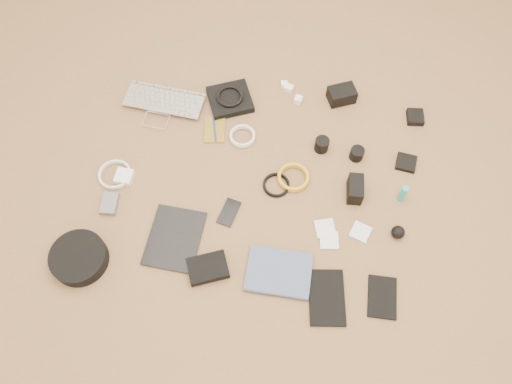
# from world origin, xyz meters

# --- Properties ---
(laptop) EXTENTS (0.38, 0.29, 0.03)m
(laptop) POSITION_xyz_m (-0.45, 0.33, 0.01)
(laptop) COLOR silver
(laptop) RESTS_ON ground
(headphone_pouch) EXTENTS (0.24, 0.23, 0.03)m
(headphone_pouch) POSITION_xyz_m (-0.15, 0.42, 0.02)
(headphone_pouch) COLOR black
(headphone_pouch) RESTS_ON ground
(headphones) EXTENTS (0.15, 0.15, 0.02)m
(headphones) POSITION_xyz_m (-0.15, 0.42, 0.04)
(headphones) COLOR black
(headphones) RESTS_ON headphone_pouch
(charger_a) EXTENTS (0.03, 0.03, 0.03)m
(charger_a) POSITION_xyz_m (0.09, 0.53, 0.01)
(charger_a) COLOR white
(charger_a) RESTS_ON ground
(charger_b) EXTENTS (0.04, 0.04, 0.03)m
(charger_b) POSITION_xyz_m (0.11, 0.52, 0.01)
(charger_b) COLOR white
(charger_b) RESTS_ON ground
(charger_c) EXTENTS (0.04, 0.04, 0.03)m
(charger_c) POSITION_xyz_m (0.12, 0.51, 0.01)
(charger_c) COLOR white
(charger_c) RESTS_ON ground
(charger_d) EXTENTS (0.04, 0.04, 0.03)m
(charger_d) POSITION_xyz_m (0.16, 0.45, 0.02)
(charger_d) COLOR white
(charger_d) RESTS_ON ground
(dslr_camera) EXTENTS (0.14, 0.12, 0.07)m
(dslr_camera) POSITION_xyz_m (0.35, 0.49, 0.03)
(dslr_camera) COLOR black
(dslr_camera) RESTS_ON ground
(lens_pouch) EXTENTS (0.07, 0.08, 0.03)m
(lens_pouch) POSITION_xyz_m (0.68, 0.41, 0.01)
(lens_pouch) COLOR black
(lens_pouch) RESTS_ON ground
(notebook_olive) EXTENTS (0.10, 0.15, 0.01)m
(notebook_olive) POSITION_xyz_m (-0.20, 0.26, 0.00)
(notebook_olive) COLOR olive
(notebook_olive) RESTS_ON ground
(pen_blue) EXTENTS (0.04, 0.13, 0.01)m
(pen_blue) POSITION_xyz_m (-0.20, 0.26, 0.01)
(pen_blue) COLOR #1433A5
(pen_blue) RESTS_ON notebook_olive
(cable_white_a) EXTENTS (0.13, 0.13, 0.01)m
(cable_white_a) POSITION_xyz_m (-0.07, 0.23, 0.01)
(cable_white_a) COLOR silver
(cable_white_a) RESTS_ON ground
(lens_a) EXTENTS (0.08, 0.08, 0.06)m
(lens_a) POSITION_xyz_m (0.28, 0.21, 0.03)
(lens_a) COLOR black
(lens_a) RESTS_ON ground
(lens_b) EXTENTS (0.07, 0.07, 0.05)m
(lens_b) POSITION_xyz_m (0.43, 0.19, 0.03)
(lens_b) COLOR black
(lens_b) RESTS_ON ground
(card_reader) EXTENTS (0.09, 0.09, 0.02)m
(card_reader) POSITION_xyz_m (0.64, 0.18, 0.01)
(card_reader) COLOR black
(card_reader) RESTS_ON ground
(power_brick) EXTENTS (0.07, 0.07, 0.03)m
(power_brick) POSITION_xyz_m (-0.53, -0.02, 0.01)
(power_brick) COLOR white
(power_brick) RESTS_ON ground
(cable_white_b) EXTENTS (0.18, 0.18, 0.01)m
(cable_white_b) POSITION_xyz_m (-0.58, -0.01, 0.01)
(cable_white_b) COLOR silver
(cable_white_b) RESTS_ON ground
(cable_black) EXTENTS (0.13, 0.13, 0.01)m
(cable_black) POSITION_xyz_m (0.10, 0.01, 0.01)
(cable_black) COLOR black
(cable_black) RESTS_ON ground
(cable_yellow) EXTENTS (0.16, 0.16, 0.02)m
(cable_yellow) POSITION_xyz_m (0.17, 0.05, 0.01)
(cable_yellow) COLOR gold
(cable_yellow) RESTS_ON ground
(flash) EXTENTS (0.06, 0.11, 0.08)m
(flash) POSITION_xyz_m (0.42, 0.01, 0.04)
(flash) COLOR black
(flash) RESTS_ON ground
(lens_cleaner) EXTENTS (0.03, 0.03, 0.09)m
(lens_cleaner) POSITION_xyz_m (0.61, 0.01, 0.05)
(lens_cleaner) COLOR #1AAD9D
(lens_cleaner) RESTS_ON ground
(battery_charger) EXTENTS (0.06, 0.10, 0.03)m
(battery_charger) POSITION_xyz_m (-0.56, -0.15, 0.01)
(battery_charger) COLOR slate
(battery_charger) RESTS_ON ground
(tablet) EXTENTS (0.22, 0.28, 0.01)m
(tablet) POSITION_xyz_m (-0.28, -0.27, 0.01)
(tablet) COLOR black
(tablet) RESTS_ON ground
(phone) EXTENTS (0.09, 0.13, 0.01)m
(phone) POSITION_xyz_m (-0.08, -0.13, 0.00)
(phone) COLOR black
(phone) RESTS_ON ground
(filter_case_left) EXTENTS (0.09, 0.09, 0.01)m
(filter_case_left) POSITION_xyz_m (0.31, -0.16, 0.01)
(filter_case_left) COLOR silver
(filter_case_left) RESTS_ON ground
(filter_case_mid) EXTENTS (0.08, 0.08, 0.01)m
(filter_case_mid) POSITION_xyz_m (0.33, -0.21, 0.01)
(filter_case_mid) COLOR silver
(filter_case_mid) RESTS_ON ground
(filter_case_right) EXTENTS (0.09, 0.09, 0.01)m
(filter_case_right) POSITION_xyz_m (0.45, -0.16, 0.01)
(filter_case_right) COLOR silver
(filter_case_right) RESTS_ON ground
(air_blower) EXTENTS (0.07, 0.07, 0.05)m
(air_blower) POSITION_xyz_m (0.59, -0.16, 0.03)
(air_blower) COLOR black
(air_blower) RESTS_ON ground
(headphone_case) EXTENTS (0.24, 0.24, 0.06)m
(headphone_case) POSITION_xyz_m (-0.62, -0.39, 0.03)
(headphone_case) COLOR black
(headphone_case) RESTS_ON ground
(drive_case) EXTENTS (0.18, 0.15, 0.04)m
(drive_case) POSITION_xyz_m (-0.13, -0.38, 0.02)
(drive_case) COLOR black
(drive_case) RESTS_ON ground
(paperback) EXTENTS (0.25, 0.19, 0.02)m
(paperback) POSITION_xyz_m (0.14, -0.45, 0.01)
(paperback) COLOR #435372
(paperback) RESTS_ON ground
(notebook_black_a) EXTENTS (0.15, 0.22, 0.02)m
(notebook_black_a) POSITION_xyz_m (0.33, -0.44, 0.01)
(notebook_black_a) COLOR black
(notebook_black_a) RESTS_ON ground
(notebook_black_b) EXTENTS (0.11, 0.16, 0.01)m
(notebook_black_b) POSITION_xyz_m (0.53, -0.42, 0.01)
(notebook_black_b) COLOR black
(notebook_black_b) RESTS_ON ground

